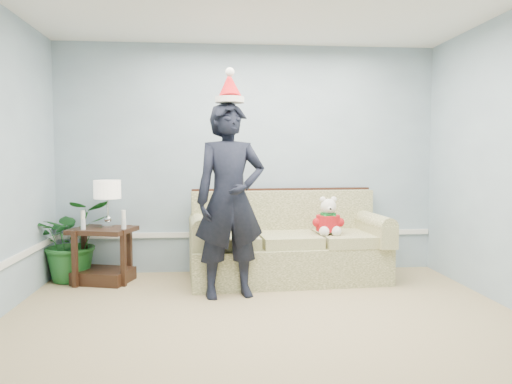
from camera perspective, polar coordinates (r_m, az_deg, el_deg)
The scene contains 10 objects.
room_shell at distance 3.49m, azimuth 2.17°, elevation 3.58°, with size 4.54×5.04×2.74m.
wainscot_trim at distance 4.78m, azimuth -13.96°, elevation -7.27°, with size 4.49×4.99×0.06m.
sofa at distance 5.67m, azimuth 3.51°, elevation -6.35°, with size 2.21×1.07×1.01m.
side_table at distance 5.77m, azimuth -17.04°, elevation -7.56°, with size 0.75×0.68×0.60m.
table_lamp at distance 5.70m, azimuth -16.63°, elevation 0.06°, with size 0.29×0.29×0.52m.
candle_pair at distance 5.59m, azimuth -17.04°, elevation -3.13°, with size 0.48×0.05×0.20m.
houseplant at distance 5.93m, azimuth -20.17°, elevation -5.17°, with size 0.82×0.71×0.91m, color #1B5821.
man at distance 4.88m, azimuth -2.98°, elevation -0.94°, with size 0.70×0.46×1.91m, color black.
santa_hat at distance 4.92m, azimuth -3.04°, elevation 11.77°, with size 0.30×0.34×0.33m.
teddy_bear at distance 5.52m, azimuth 8.25°, elevation -3.26°, with size 0.26×0.30×0.42m.
Camera 1 is at (-0.44, -3.46, 1.38)m, focal length 35.00 mm.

